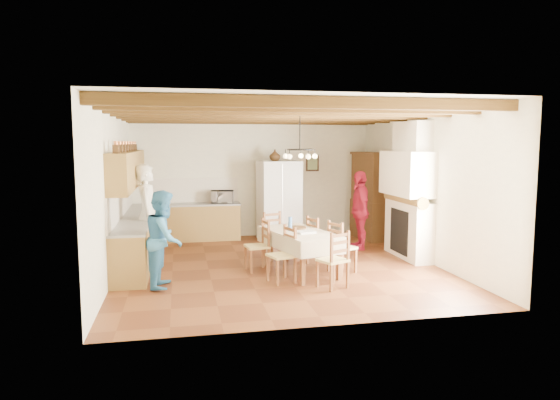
# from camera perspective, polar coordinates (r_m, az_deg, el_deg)

# --- Properties ---
(floor) EXTENTS (6.00, 6.50, 0.02)m
(floor) POSITION_cam_1_polar(r_m,az_deg,el_deg) (9.74, -0.23, -7.60)
(floor) COLOR #512713
(floor) RESTS_ON ground
(ceiling) EXTENTS (6.00, 6.50, 0.02)m
(ceiling) POSITION_cam_1_polar(r_m,az_deg,el_deg) (9.46, -0.24, 10.43)
(ceiling) COLOR white
(ceiling) RESTS_ON ground
(wall_back) EXTENTS (6.00, 0.02, 3.00)m
(wall_back) POSITION_cam_1_polar(r_m,az_deg,el_deg) (12.68, -3.11, 2.61)
(wall_back) COLOR #F4EFCC
(wall_back) RESTS_ON ground
(wall_front) EXTENTS (6.00, 0.02, 3.00)m
(wall_front) POSITION_cam_1_polar(r_m,az_deg,el_deg) (6.34, 5.53, -1.38)
(wall_front) COLOR #F4EFCC
(wall_front) RESTS_ON ground
(wall_left) EXTENTS (0.02, 6.50, 3.00)m
(wall_left) POSITION_cam_1_polar(r_m,az_deg,el_deg) (9.37, -18.59, 0.88)
(wall_left) COLOR #F4EFCC
(wall_left) RESTS_ON ground
(wall_right) EXTENTS (0.02, 6.50, 3.00)m
(wall_right) POSITION_cam_1_polar(r_m,az_deg,el_deg) (10.49, 16.12, 1.53)
(wall_right) COLOR #F4EFCC
(wall_right) RESTS_ON ground
(ceiling_beams) EXTENTS (6.00, 6.30, 0.16)m
(ceiling_beams) POSITION_cam_1_polar(r_m,az_deg,el_deg) (9.46, -0.24, 9.82)
(ceiling_beams) COLOR #35200C
(ceiling_beams) RESTS_ON ground
(lower_cabinets_left) EXTENTS (0.60, 4.30, 0.86)m
(lower_cabinets_left) POSITION_cam_1_polar(r_m,az_deg,el_deg) (10.53, -16.00, -4.33)
(lower_cabinets_left) COLOR brown
(lower_cabinets_left) RESTS_ON ground
(lower_cabinets_back) EXTENTS (2.30, 0.60, 0.86)m
(lower_cabinets_back) POSITION_cam_1_polar(r_m,az_deg,el_deg) (12.37, -9.99, -2.57)
(lower_cabinets_back) COLOR brown
(lower_cabinets_back) RESTS_ON ground
(countertop_left) EXTENTS (0.62, 4.30, 0.04)m
(countertop_left) POSITION_cam_1_polar(r_m,az_deg,el_deg) (10.45, -16.08, -1.90)
(countertop_left) COLOR slate
(countertop_left) RESTS_ON lower_cabinets_left
(countertop_back) EXTENTS (2.34, 0.62, 0.04)m
(countertop_back) POSITION_cam_1_polar(r_m,az_deg,el_deg) (12.30, -10.04, -0.50)
(countertop_back) COLOR slate
(countertop_back) RESTS_ON lower_cabinets_back
(backsplash_left) EXTENTS (0.03, 4.30, 0.60)m
(backsplash_left) POSITION_cam_1_polar(r_m,az_deg,el_deg) (10.44, -17.69, -0.20)
(backsplash_left) COLOR white
(backsplash_left) RESTS_ON ground
(backsplash_back) EXTENTS (2.30, 0.03, 0.60)m
(backsplash_back) POSITION_cam_1_polar(r_m,az_deg,el_deg) (12.55, -10.10, 1.10)
(backsplash_back) COLOR white
(backsplash_back) RESTS_ON ground
(upper_cabinets) EXTENTS (0.35, 4.20, 0.70)m
(upper_cabinets) POSITION_cam_1_polar(r_m,az_deg,el_deg) (10.37, -16.94, 3.39)
(upper_cabinets) COLOR brown
(upper_cabinets) RESTS_ON ground
(fireplace) EXTENTS (0.56, 1.60, 2.80)m
(fireplace) POSITION_cam_1_polar(r_m,az_deg,el_deg) (10.55, 14.21, 1.07)
(fireplace) COLOR beige
(fireplace) RESTS_ON ground
(wall_picture) EXTENTS (0.34, 0.03, 0.42)m
(wall_picture) POSITION_cam_1_polar(r_m,az_deg,el_deg) (12.95, 3.72, 4.24)
(wall_picture) COLOR black
(wall_picture) RESTS_ON ground
(refrigerator) EXTENTS (1.03, 0.88, 1.93)m
(refrigerator) POSITION_cam_1_polar(r_m,az_deg,el_deg) (12.23, -0.13, -0.04)
(refrigerator) COLOR white
(refrigerator) RESTS_ON floor
(hutch) EXTENTS (0.65, 1.24, 2.14)m
(hutch) POSITION_cam_1_polar(r_m,az_deg,el_deg) (12.48, 10.18, 0.48)
(hutch) COLOR #3D2614
(hutch) RESTS_ON floor
(dining_table) EXTENTS (1.31, 1.92, 0.77)m
(dining_table) POSITION_cam_1_polar(r_m,az_deg,el_deg) (9.14, 2.23, -4.09)
(dining_table) COLOR silver
(dining_table) RESTS_ON floor
(chandelier) EXTENTS (0.47, 0.47, 0.03)m
(chandelier) POSITION_cam_1_polar(r_m,az_deg,el_deg) (8.98, 2.28, 5.78)
(chandelier) COLOR black
(chandelier) RESTS_ON ground
(chair_left_near) EXTENTS (0.51, 0.52, 0.96)m
(chair_left_near) POSITION_cam_1_polar(r_m,az_deg,el_deg) (8.54, 0.14, -6.24)
(chair_left_near) COLOR brown
(chair_left_near) RESTS_ON floor
(chair_left_far) EXTENTS (0.45, 0.47, 0.96)m
(chair_left_far) POSITION_cam_1_polar(r_m,az_deg,el_deg) (9.29, -2.65, -5.20)
(chair_left_far) COLOR brown
(chair_left_far) RESTS_ON floor
(chair_right_near) EXTENTS (0.53, 0.54, 0.96)m
(chair_right_near) POSITION_cam_1_polar(r_m,az_deg,el_deg) (9.25, 7.12, -5.29)
(chair_right_near) COLOR brown
(chair_right_near) RESTS_ON floor
(chair_right_far) EXTENTS (0.51, 0.52, 0.96)m
(chair_right_far) POSITION_cam_1_polar(r_m,az_deg,el_deg) (9.75, 4.58, -4.65)
(chair_right_far) COLOR brown
(chair_right_far) RESTS_ON floor
(chair_end_near) EXTENTS (0.55, 0.54, 0.96)m
(chair_end_near) POSITION_cam_1_polar(r_m,az_deg,el_deg) (8.26, 6.03, -6.72)
(chair_end_near) COLOR brown
(chair_end_near) RESTS_ON floor
(chair_end_far) EXTENTS (0.52, 0.50, 0.96)m
(chair_end_far) POSITION_cam_1_polar(r_m,az_deg,el_deg) (10.20, -0.47, -4.13)
(chair_end_far) COLOR brown
(chair_end_far) RESTS_ON floor
(person_man) EXTENTS (0.50, 0.74, 1.97)m
(person_man) POSITION_cam_1_polar(r_m,az_deg,el_deg) (10.00, -14.85, -1.64)
(person_man) COLOR white
(person_man) RESTS_ON floor
(person_woman_blue) EXTENTS (0.71, 0.86, 1.60)m
(person_woman_blue) POSITION_cam_1_polar(r_m,az_deg,el_deg) (8.44, -13.08, -4.33)
(person_woman_blue) COLOR teal
(person_woman_blue) RESTS_ON floor
(person_woman_red) EXTENTS (0.56, 1.07, 1.75)m
(person_woman_red) POSITION_cam_1_polar(r_m,az_deg,el_deg) (11.25, 9.08, -1.16)
(person_woman_red) COLOR maroon
(person_woman_red) RESTS_ON floor
(microwave) EXTENTS (0.58, 0.41, 0.30)m
(microwave) POSITION_cam_1_polar(r_m,az_deg,el_deg) (12.32, -6.60, 0.37)
(microwave) COLOR silver
(microwave) RESTS_ON countertop_back
(fridge_vase) EXTENTS (0.27, 0.27, 0.28)m
(fridge_vase) POSITION_cam_1_polar(r_m,az_deg,el_deg) (12.13, -0.59, 5.14)
(fridge_vase) COLOR #3D2614
(fridge_vase) RESTS_ON refrigerator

